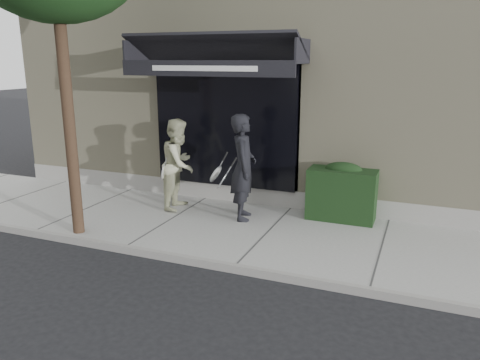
% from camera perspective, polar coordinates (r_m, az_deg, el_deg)
% --- Properties ---
extents(ground, '(80.00, 80.00, 0.00)m').
position_cam_1_polar(ground, '(8.65, 3.41, -7.05)').
color(ground, black).
rests_on(ground, ground).
extents(sidewalk, '(20.00, 3.00, 0.12)m').
position_cam_1_polar(sidewalk, '(8.63, 3.42, -6.68)').
color(sidewalk, gray).
rests_on(sidewalk, ground).
extents(curb, '(20.00, 0.10, 0.14)m').
position_cam_1_polar(curb, '(7.29, -0.55, -10.71)').
color(curb, gray).
rests_on(curb, ground).
extents(building_facade, '(14.30, 8.04, 5.64)m').
position_cam_1_polar(building_facade, '(12.86, 10.82, 12.31)').
color(building_facade, '#B6AD8B').
rests_on(building_facade, ground).
extents(hedge, '(1.30, 0.70, 1.14)m').
position_cam_1_polar(hedge, '(9.35, 12.35, -1.45)').
color(hedge, black).
rests_on(hedge, sidewalk).
extents(pedestrian_front, '(0.92, 0.96, 2.07)m').
position_cam_1_polar(pedestrian_front, '(9.03, 0.39, 1.55)').
color(pedestrian_front, black).
rests_on(pedestrian_front, sidewalk).
extents(pedestrian_back, '(0.81, 0.99, 1.89)m').
position_cam_1_polar(pedestrian_back, '(9.81, -7.43, 1.94)').
color(pedestrian_back, '#B9BA95').
rests_on(pedestrian_back, sidewalk).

